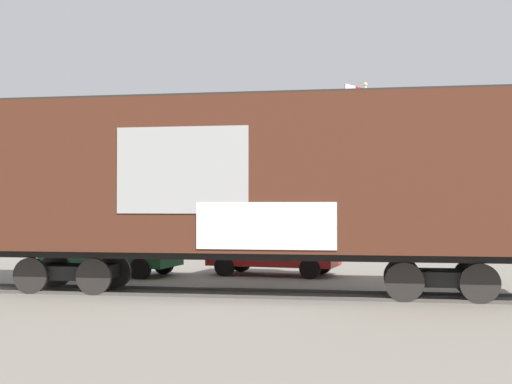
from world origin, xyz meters
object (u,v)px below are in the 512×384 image
(freight_car, at_px, (249,179))
(parked_car_red, at_px, (272,249))
(flagpole, at_px, (361,142))
(parked_car_green, at_px, (109,248))

(freight_car, height_order, parked_car_red, freight_car)
(parked_car_red, bearing_deg, freight_car, -92.90)
(parked_car_red, bearing_deg, flagpole, 64.79)
(flagpole, relative_size, parked_car_green, 1.64)
(freight_car, relative_size, parked_car_red, 3.37)
(parked_car_green, bearing_deg, freight_car, -42.83)
(flagpole, distance_m, parked_car_red, 8.80)
(freight_car, distance_m, parked_car_red, 5.51)
(flagpole, bearing_deg, freight_car, -106.41)
(freight_car, bearing_deg, flagpole, 73.59)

